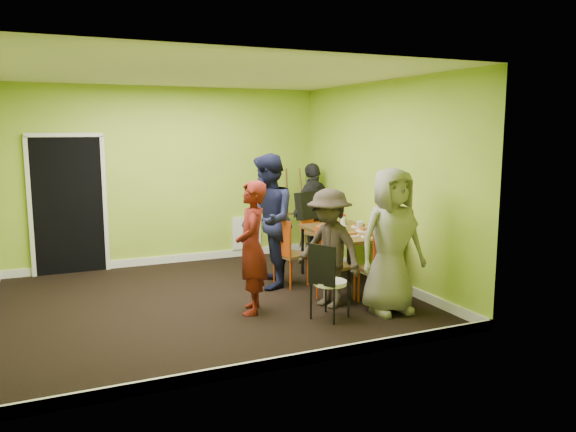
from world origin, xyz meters
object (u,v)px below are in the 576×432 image
chair_front_end (382,264)px  person_left_near (329,248)px  thermos (343,224)px  dining_table (349,234)px  chair_left_near (331,260)px  person_standing (252,248)px  person_front_end (391,241)px  person_left_far (267,221)px  person_back_end (313,211)px  easel (299,211)px  chair_left_far (287,249)px  blue_bottle (377,225)px  chair_bentwood (327,278)px  orange_bottle (340,227)px  chair_back_end (311,213)px

chair_front_end → person_left_near: 0.66m
thermos → dining_table: bearing=0.5°
chair_left_near → person_standing: bearing=-103.7°
chair_left_near → person_left_near: size_ratio=0.65×
chair_left_near → person_standing: size_ratio=0.60×
chair_left_near → thermos: size_ratio=4.62×
dining_table → person_standing: 1.81m
chair_front_end → person_front_end: (-0.02, -0.22, 0.32)m
person_left_far → dining_table: bearing=94.0°
person_back_end → easel: bearing=-100.8°
thermos → chair_left_far: bearing=168.5°
thermos → person_standing: 1.72m
chair_left_near → thermos: (0.52, 0.64, 0.32)m
dining_table → person_front_end: 1.34m
person_left_near → blue_bottle: bearing=97.6°
person_standing → dining_table: bearing=132.0°
chair_left_far → person_back_end: size_ratio=0.59×
easel → person_back_end: bearing=-77.5°
easel → person_standing: (-1.84, -2.64, 0.03)m
chair_left_near → thermos: thermos is taller
dining_table → chair_bentwood: 1.62m
person_left_far → person_left_near: 1.18m
person_standing → chair_front_end: bearing=94.6°
blue_bottle → person_left_near: size_ratio=0.14×
chair_front_end → chair_bentwood: chair_front_end is taller
easel → orange_bottle: bearing=-97.1°
easel → person_front_end: (-0.35, -3.29, 0.11)m
blue_bottle → person_left_far: bearing=159.0°
chair_bentwood → thermos: (0.91, 1.26, 0.36)m
thermos → person_left_far: bearing=164.6°
person_standing → thermos: bearing=133.2°
chair_left_far → orange_bottle: bearing=67.9°
chair_back_end → chair_front_end: 2.52m
thermos → person_front_end: bearing=-94.2°
person_left_near → orange_bottle: bearing=123.3°
chair_bentwood → person_left_far: size_ratio=0.48×
thermos → person_standing: (-1.59, -0.66, -0.07)m
chair_back_end → blue_bottle: size_ratio=5.81×
chair_left_far → chair_bentwood: chair_left_far is taller
person_standing → person_left_far: bearing=169.3°
chair_front_end → blue_bottle: size_ratio=4.87×
person_standing → person_left_near: person_standing is taller
chair_back_end → orange_bottle: bearing=62.0°
chair_left_near → chair_back_end: (0.72, 2.04, 0.28)m
chair_bentwood → person_standing: 0.95m
chair_back_end → blue_bottle: 1.67m
chair_left_far → easel: bearing=131.1°
chair_left_near → person_standing: 1.09m
chair_left_far → thermos: size_ratio=4.62×
chair_left_near → person_left_near: bearing=-49.9°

